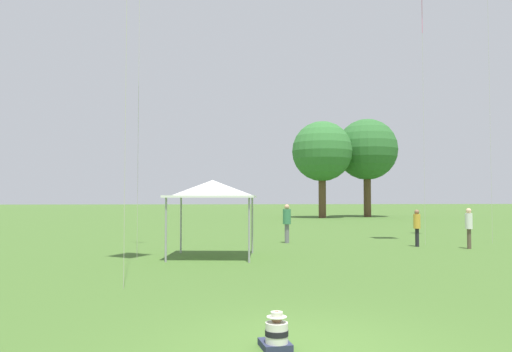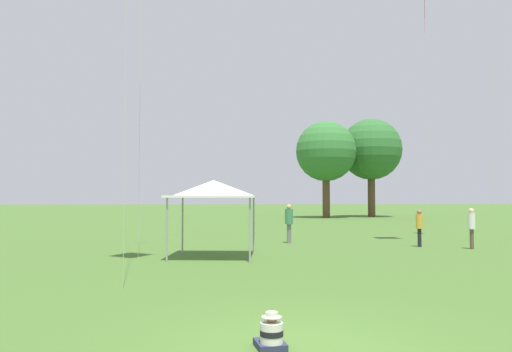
{
  "view_description": "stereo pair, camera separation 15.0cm",
  "coord_description": "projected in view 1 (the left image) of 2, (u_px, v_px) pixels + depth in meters",
  "views": [
    {
      "loc": [
        -1.35,
        -7.37,
        2.2
      ],
      "look_at": [
        -0.13,
        6.91,
        2.81
      ],
      "focal_mm": 35.0,
      "sensor_mm": 36.0,
      "label": 1
    },
    {
      "loc": [
        -1.2,
        -7.38,
        2.2
      ],
      "look_at": [
        -0.13,
        6.91,
        2.81
      ],
      "focal_mm": 35.0,
      "sensor_mm": 36.0,
      "label": 2
    }
  ],
  "objects": [
    {
      "name": "ground_plane",
      "position": [
        305.0,
        346.0,
        7.35
      ],
      "size": [
        300.0,
        300.0,
        0.0
      ],
      "primitive_type": "plane",
      "color": "#426628"
    },
    {
      "name": "seated_toddler",
      "position": [
        276.0,
        334.0,
        7.21
      ],
      "size": [
        0.48,
        0.56,
        0.55
      ],
      "rotation": [
        0.0,
        0.0,
        0.14
      ],
      "color": "#282D47",
      "rests_on": "ground"
    },
    {
      "name": "person_standing_0",
      "position": [
        417.0,
        224.0,
        22.24
      ],
      "size": [
        0.36,
        0.36,
        1.65
      ],
      "rotation": [
        0.0,
        0.0,
        4.5
      ],
      "color": "black",
      "rests_on": "ground"
    },
    {
      "name": "person_standing_1",
      "position": [
        469.0,
        224.0,
        21.31
      ],
      "size": [
        0.42,
        0.42,
        1.73
      ],
      "rotation": [
        0.0,
        0.0,
        3.78
      ],
      "color": "brown",
      "rests_on": "ground"
    },
    {
      "name": "person_standing_2",
      "position": [
        287.0,
        220.0,
        24.01
      ],
      "size": [
        0.52,
        0.52,
        1.86
      ],
      "rotation": [
        0.0,
        0.0,
        4.26
      ],
      "color": "slate",
      "rests_on": "ground"
    },
    {
      "name": "canopy_tent",
      "position": [
        212.0,
        189.0,
        18.34
      ],
      "size": [
        3.49,
        3.49,
        2.83
      ],
      "rotation": [
        0.0,
        0.0,
        -0.12
      ],
      "color": "white",
      "rests_on": "ground"
    },
    {
      "name": "distant_tree_0",
      "position": [
        322.0,
        152.0,
        53.67
      ],
      "size": [
        6.47,
        6.47,
        10.4
      ],
      "color": "brown",
      "rests_on": "ground"
    },
    {
      "name": "distant_tree_1",
      "position": [
        367.0,
        150.0,
        56.27
      ],
      "size": [
        6.88,
        6.88,
        11.05
      ],
      "color": "brown",
      "rests_on": "ground"
    }
  ]
}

